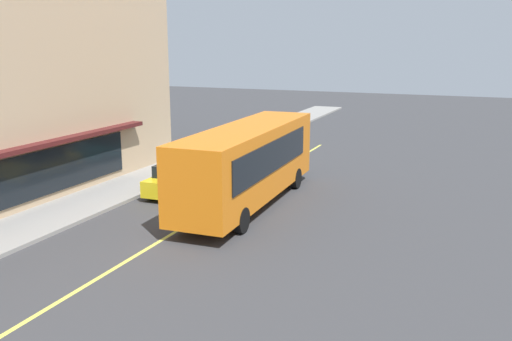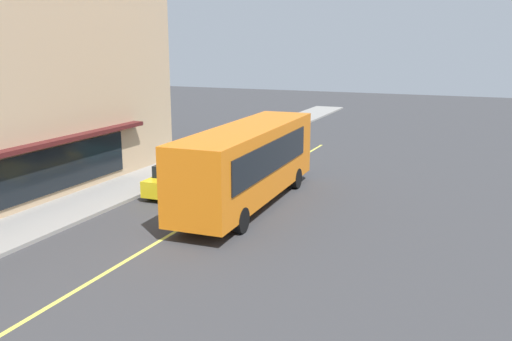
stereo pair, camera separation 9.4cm
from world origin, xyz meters
The scene contains 6 objects.
ground centered at (0.00, 0.00, 0.00)m, with size 120.00×120.00×0.00m, color #38383A.
sidewalk centered at (0.00, 5.50, 0.07)m, with size 80.00×3.03×0.15m, color gray.
lane_centre_stripe centered at (0.00, 0.00, 0.00)m, with size 36.00×0.16×0.01m, color #D8D14C.
bus centered at (2.59, -1.14, 1.99)m, with size 11.20×2.86×3.50m.
car_yellow centered at (3.14, 2.63, 0.74)m, with size 4.35×1.96×1.52m.
car_teal centered at (8.59, 2.97, 0.74)m, with size 4.33×1.93×1.52m.
Camera 2 is at (-18.97, -10.59, 7.03)m, focal length 38.77 mm.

